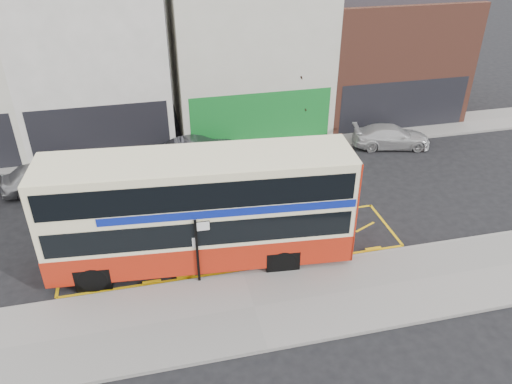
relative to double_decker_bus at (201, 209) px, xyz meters
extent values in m
plane|color=black|center=(1.36, -0.94, -2.45)|extent=(120.00, 120.00, 0.00)
cube|color=gray|center=(1.36, -3.24, -2.37)|extent=(40.00, 4.00, 0.15)
cube|color=gray|center=(1.36, -1.31, -2.37)|extent=(40.00, 0.15, 0.15)
cube|color=gray|center=(1.36, 10.06, -2.37)|extent=(50.00, 3.00, 0.15)
cube|color=white|center=(-4.14, 14.06, 2.05)|extent=(8.00, 8.00, 9.00)
cube|color=black|center=(-4.14, 10.08, -0.85)|extent=(7.36, 0.06, 3.20)
cube|color=black|center=(-4.14, 10.10, -1.05)|extent=(5.60, 0.04, 2.00)
cube|color=silver|center=(4.86, 14.06, 1.80)|extent=(9.00, 8.00, 8.50)
cube|color=#157829|center=(4.86, 10.08, -0.85)|extent=(8.28, 0.06, 3.20)
cube|color=black|center=(4.86, 10.10, -1.05)|extent=(6.30, 0.04, 2.00)
cube|color=brown|center=(13.86, 14.06, 1.30)|extent=(9.00, 8.00, 7.50)
cube|color=black|center=(13.86, 10.08, -0.85)|extent=(8.28, 0.06, 3.20)
cube|color=black|center=(13.86, 10.10, -1.05)|extent=(6.30, 0.04, 2.00)
cube|color=#FFF4C2|center=(-0.04, 0.00, 0.06)|extent=(11.81, 3.65, 4.28)
cube|color=#AE200E|center=(-0.04, 0.00, -1.50)|extent=(11.85, 3.69, 1.16)
cube|color=#AE200E|center=(5.73, -0.50, 0.06)|extent=(0.29, 2.68, 4.28)
cube|color=black|center=(-0.04, 0.00, -0.23)|extent=(11.35, 3.67, 1.00)
cube|color=black|center=(-0.04, 0.00, 1.35)|extent=(11.35, 3.67, 1.06)
cube|color=#0D1F95|center=(1.02, -0.09, 0.61)|extent=(9.50, 3.50, 0.32)
cube|color=black|center=(-5.81, 0.51, -0.50)|extent=(0.27, 2.43, 1.69)
cube|color=black|center=(-5.81, 0.51, 1.35)|extent=(0.27, 2.43, 1.06)
cube|color=black|center=(-5.80, 0.51, 0.51)|extent=(0.21, 1.85, 0.37)
cube|color=#FFF4C2|center=(-0.04, 0.00, 2.15)|extent=(11.80, 3.55, 0.13)
cylinder|color=black|center=(-4.25, -0.83, -1.92)|extent=(1.08, 0.39, 1.06)
cylinder|color=black|center=(-4.04, 1.56, -1.92)|extent=(1.08, 0.39, 1.06)
cylinder|color=black|center=(2.91, -1.46, -1.92)|extent=(1.08, 0.39, 1.06)
cylinder|color=black|center=(3.12, 0.93, -1.92)|extent=(1.08, 0.39, 1.06)
cube|color=black|center=(-0.36, -1.36, -0.93)|extent=(0.09, 0.09, 2.74)
cube|color=white|center=(-0.09, -1.37, 0.17)|extent=(0.49, 0.06, 0.40)
cube|color=white|center=(-0.36, -1.31, -0.56)|extent=(0.32, 0.04, 0.46)
imported|color=#98999D|center=(-6.92, 7.59, -1.73)|extent=(4.55, 2.81, 1.45)
imported|color=#424249|center=(0.91, 8.27, -1.69)|extent=(4.74, 1.98, 1.52)
imported|color=silver|center=(12.18, 8.05, -1.80)|extent=(4.75, 2.76, 1.29)
cylinder|color=black|center=(7.34, 10.89, -1.51)|extent=(0.24, 0.24, 1.89)
camera|label=1|loc=(-1.58, -16.08, 10.39)|focal=35.00mm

